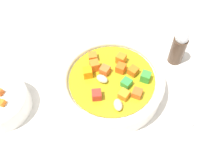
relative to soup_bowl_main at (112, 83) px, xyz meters
The scene contains 4 objects.
ground_plane 3.91cm from the soup_bowl_main, 137.05° to the right, with size 140.00×140.00×2.00cm, color silver.
soup_bowl_main is the anchor object (origin of this frame).
spoon 18.87cm from the soup_bowl_main, 32.46° to the left, with size 18.71×10.31×1.08cm.
pepper_shaker 16.79cm from the soup_bowl_main, 103.66° to the left, with size 3.24×3.24×8.80cm.
Camera 1 is at (24.87, -7.31, 41.07)cm, focal length 36.65 mm.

